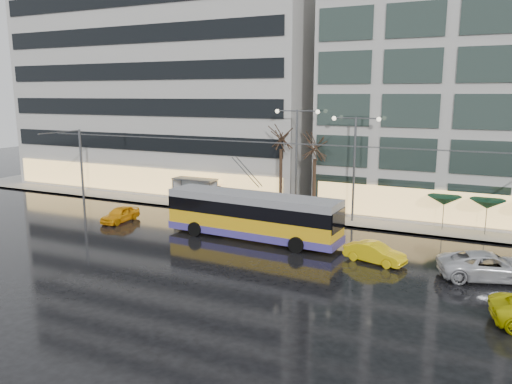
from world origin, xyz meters
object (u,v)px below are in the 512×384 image
Objects in this scene: bus_shelter at (193,185)px; street_lamp_near at (297,147)px; trolleybus at (252,217)px; taxi_a at (120,214)px.

street_lamp_near reaches higher than bus_shelter.
trolleybus is 1.47× the size of street_lamp_near.
taxi_a is (-12.10, -0.13, -1.01)m from trolleybus.
street_lamp_near is (10.38, 0.11, 4.03)m from bus_shelter.
street_lamp_near reaches higher than taxi_a.
taxi_a is (-2.11, -7.90, -1.32)m from bus_shelter.
bus_shelter is 0.47× the size of street_lamp_near.
bus_shelter reaches higher than taxi_a.
bus_shelter is 1.12× the size of taxi_a.
trolleybus is at bearing 0.02° from taxi_a.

